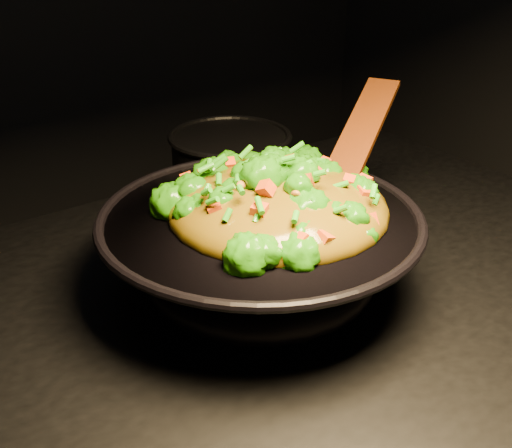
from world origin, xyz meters
TOP-DOWN VIEW (x-y plane):
  - wok at (-0.09, 0.01)m, footprint 0.53×0.53m
  - stir_fry at (-0.06, 0.01)m, footprint 0.41×0.41m
  - spatula at (0.09, 0.02)m, footprint 0.31×0.20m
  - back_pot at (0.08, 0.32)m, footprint 0.25×0.25m

SIDE VIEW (x-z plane):
  - wok at x=-0.09m, z-range 0.90..1.02m
  - back_pot at x=0.08m, z-range 0.90..1.03m
  - stir_fry at x=-0.06m, z-range 1.02..1.13m
  - spatula at x=0.09m, z-range 1.01..1.15m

